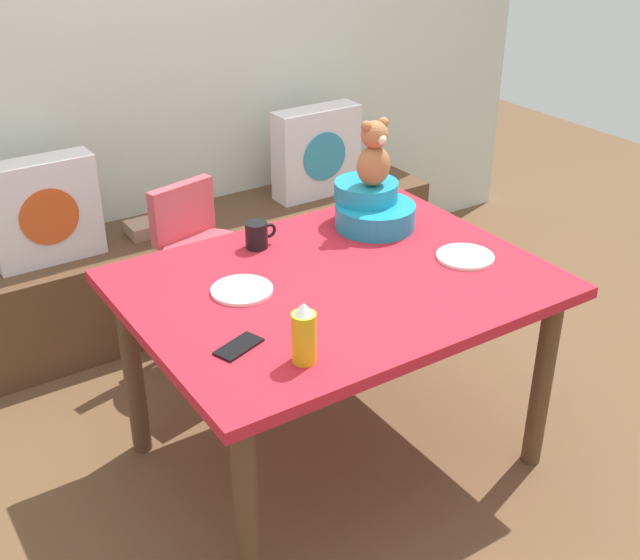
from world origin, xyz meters
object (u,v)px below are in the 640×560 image
pillow_floral_left (44,211)px  book_stack (150,227)px  pillow_floral_right (317,152)px  dinner_plate_near (465,257)px  teddy_bear (374,155)px  coffee_mug (257,235)px  ketchup_bottle (304,334)px  dinner_plate_far (242,290)px  cell_phone (239,347)px  dining_table (336,303)px  infant_seat_teal (372,207)px  highchair (204,253)px

pillow_floral_left → book_stack: bearing=2.7°
pillow_floral_right → dinner_plate_near: size_ratio=2.20×
dinner_plate_near → book_stack: bearing=114.0°
teddy_bear → coffee_mug: (-0.45, 0.07, -0.23)m
ketchup_bottle → dinner_plate_far: ketchup_bottle is taller
book_stack → cell_phone: cell_phone is taller
dining_table → cell_phone: size_ratio=9.39×
infant_seat_teal → coffee_mug: 0.46m
coffee_mug → dinner_plate_far: (-0.20, -0.26, -0.04)m
ketchup_bottle → dining_table: bearing=45.3°
ketchup_bottle → dinner_plate_far: size_ratio=0.92×
infant_seat_teal → dinner_plate_far: infant_seat_teal is taller
book_stack → pillow_floral_right: bearing=-1.4°
pillow_floral_left → highchair: (0.51, -0.42, -0.16)m
coffee_mug → cell_phone: 0.66m
infant_seat_teal → ketchup_bottle: 0.95m
book_stack → dining_table: dining_table is taller
coffee_mug → dinner_plate_near: bearing=-40.2°
dinner_plate_far → ketchup_bottle: bearing=-95.6°
pillow_floral_left → teddy_bear: size_ratio=1.76×
book_stack → infant_seat_teal: size_ratio=0.61×
dining_table → infant_seat_teal: 0.48m
pillow_floral_right → dinner_plate_near: 1.39m
teddy_bear → pillow_floral_left: bearing=135.2°
infant_seat_teal → coffee_mug: size_ratio=2.75×
pillow_floral_right → cell_phone: bearing=-129.8°
dining_table → highchair: 0.84m
highchair → dinner_plate_near: size_ratio=3.95×
highchair → ketchup_bottle: ketchup_bottle is taller
pillow_floral_left → dinner_plate_far: bearing=-75.2°
ketchup_bottle → coffee_mug: size_ratio=1.54×
teddy_bear → coffee_mug: 0.51m
highchair → teddy_bear: (0.45, -0.54, 0.50)m
highchair → teddy_bear: size_ratio=3.16×
dining_table → pillow_floral_right: bearing=59.6°
dining_table → coffee_mug: coffee_mug is taller
pillow_floral_left → ketchup_bottle: bearing=-80.7°
highchair → cell_phone: highchair is taller
pillow_floral_left → teddy_bear: bearing=-44.8°
dinner_plate_far → highchair: bearing=74.3°
teddy_bear → ketchup_bottle: 0.97m
book_stack → infant_seat_teal: bearing=-62.3°
dinner_plate_near → cell_phone: size_ratio=1.39×
dining_table → cell_phone: 0.52m
ketchup_bottle → highchair: bearing=78.0°
infant_seat_teal → ketchup_bottle: bearing=-137.8°
infant_seat_teal → teddy_bear: size_ratio=1.32×
pillow_floral_right → dinner_plate_near: pillow_floral_right is taller
book_stack → ketchup_bottle: 1.66m
pillow_floral_right → infant_seat_teal: size_ratio=1.33×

